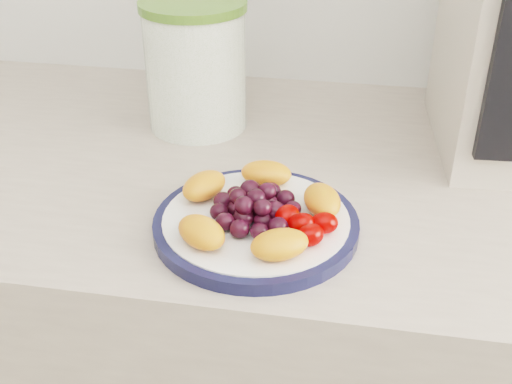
# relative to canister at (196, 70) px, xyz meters

# --- Properties ---
(plate_rim) EXTENTS (0.23, 0.23, 0.01)m
(plate_rim) POSITION_rel_canister_xyz_m (0.13, -0.26, -0.08)
(plate_rim) COLOR #15193B
(plate_rim) RESTS_ON counter
(plate_face) EXTENTS (0.21, 0.21, 0.02)m
(plate_face) POSITION_rel_canister_xyz_m (0.13, -0.26, -0.08)
(plate_face) COLOR white
(plate_face) RESTS_ON counter
(canister) EXTENTS (0.15, 0.15, 0.17)m
(canister) POSITION_rel_canister_xyz_m (0.00, 0.00, 0.00)
(canister) COLOR #4A6D25
(canister) RESTS_ON counter
(canister_lid) EXTENTS (0.15, 0.15, 0.01)m
(canister_lid) POSITION_rel_canister_xyz_m (0.00, 0.00, 0.09)
(canister_lid) COLOR #557D30
(canister_lid) RESTS_ON canister
(fruit_plate) EXTENTS (0.20, 0.19, 0.04)m
(fruit_plate) POSITION_rel_canister_xyz_m (0.14, -0.26, -0.05)
(fruit_plate) COLOR orange
(fruit_plate) RESTS_ON plate_face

